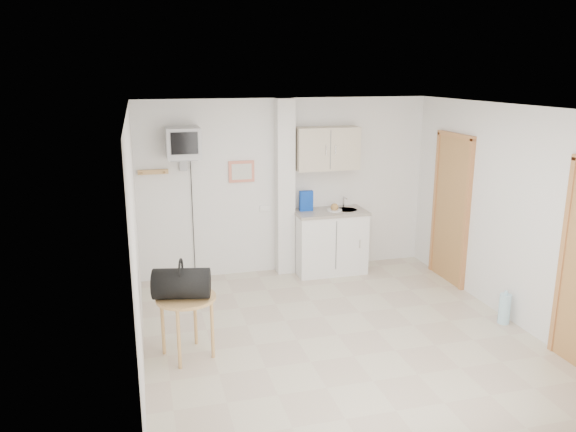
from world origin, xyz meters
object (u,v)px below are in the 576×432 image
object	(u,v)px
water_bottle	(505,309)
round_table	(186,305)
crt_television	(183,144)
duffel_bag	(182,283)

from	to	relation	value
water_bottle	round_table	bearing A→B (deg)	177.46
crt_television	water_bottle	world-z (taller)	crt_television
round_table	water_bottle	world-z (taller)	round_table
round_table	duffel_bag	size ratio (longest dim) A/B	1.08
crt_television	round_table	xyz separation A→B (m)	(-0.20, -2.07, -1.37)
crt_television	duffel_bag	distance (m)	2.39
duffel_bag	water_bottle	size ratio (longest dim) A/B	1.53
crt_television	duffel_bag	xyz separation A→B (m)	(-0.24, -2.10, -1.12)
crt_television	duffel_bag	size ratio (longest dim) A/B	3.52
water_bottle	duffel_bag	bearing A→B (deg)	177.97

